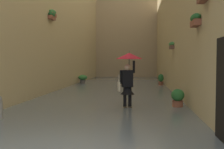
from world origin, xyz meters
TOP-DOWN VIEW (x-y plane):
  - ground_plane at (0.00, -12.30)m, footprint 61.48×61.48m
  - flood_water at (0.00, -12.30)m, footprint 7.17×30.59m
  - building_facade_far at (0.00, -25.49)m, footprint 9.97×1.80m
  - person_wading at (-1.05, -5.85)m, footprint 0.96×0.96m
  - potted_plant_mid_left at (-2.82, -6.19)m, footprint 0.47×0.47m
  - potted_plant_mid_right at (2.79, -16.05)m, footprint 0.67×0.67m
  - potted_plant_far_left at (-2.89, -15.09)m, footprint 0.38×0.38m

SIDE VIEW (x-z plane):
  - ground_plane at x=0.00m, z-range 0.00..0.00m
  - flood_water at x=0.00m, z-range 0.00..0.07m
  - potted_plant_mid_left at x=-2.82m, z-range 0.03..0.73m
  - potted_plant_mid_right at x=2.79m, z-range 0.07..0.76m
  - potted_plant_far_left at x=-2.89m, z-range 0.03..0.86m
  - person_wading at x=-1.05m, z-range 0.38..2.45m
  - building_facade_far at x=0.00m, z-range 0.00..12.14m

